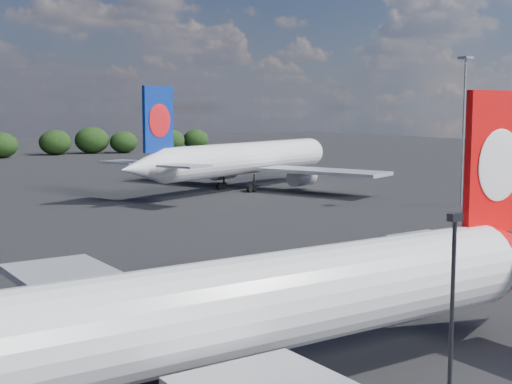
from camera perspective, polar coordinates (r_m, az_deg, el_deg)
qantas_airliner at (r=34.65m, az=0.09°, el=-9.22°), size 46.41×44.03×15.20m
china_southern_airliner at (r=122.73m, az=-1.30°, el=2.60°), size 51.58×49.61×17.41m
apron_lamp_post at (r=27.39m, az=15.34°, el=-11.15°), size 0.55×0.30×10.42m
floodlight_mast_near at (r=107.15m, az=16.31°, el=6.37°), size 1.60×1.60×21.45m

